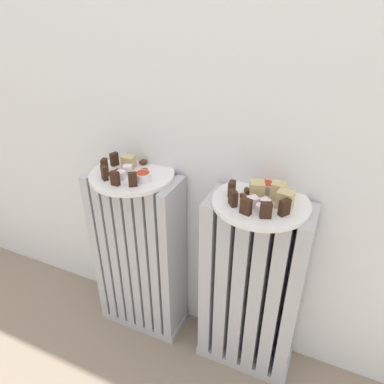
{
  "coord_description": "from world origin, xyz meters",
  "views": [
    {
      "loc": [
        0.36,
        -0.52,
        1.1
      ],
      "look_at": [
        0.0,
        0.28,
        0.6
      ],
      "focal_mm": 33.02,
      "sensor_mm": 36.0,
      "label": 1
    }
  ],
  "objects_px": {
    "radiator_right": "(251,290)",
    "plate_right": "(261,203)",
    "radiator_left": "(140,256)",
    "fork": "(258,204)",
    "jam_bowl_left": "(143,176)",
    "jam_bowl_right": "(266,187)",
    "plate_left": "(132,175)"
  },
  "relations": [
    {
      "from": "radiator_right",
      "to": "plate_right",
      "type": "xyz_separation_m",
      "value": [
        0.0,
        0.0,
        0.32
      ]
    },
    {
      "from": "radiator_left",
      "to": "fork",
      "type": "relative_size",
      "value": 6.35
    },
    {
      "from": "jam_bowl_left",
      "to": "jam_bowl_right",
      "type": "height_order",
      "value": "same"
    },
    {
      "from": "radiator_left",
      "to": "jam_bowl_left",
      "type": "relative_size",
      "value": 13.04
    },
    {
      "from": "radiator_right",
      "to": "jam_bowl_right",
      "type": "relative_size",
      "value": 13.15
    },
    {
      "from": "jam_bowl_right",
      "to": "plate_right",
      "type": "bearing_deg",
      "value": -89.74
    },
    {
      "from": "jam_bowl_right",
      "to": "fork",
      "type": "bearing_deg",
      "value": -91.52
    },
    {
      "from": "plate_right",
      "to": "jam_bowl_left",
      "type": "bearing_deg",
      "value": -175.29
    },
    {
      "from": "jam_bowl_left",
      "to": "radiator_left",
      "type": "bearing_deg",
      "value": 153.46
    },
    {
      "from": "radiator_left",
      "to": "radiator_right",
      "type": "bearing_deg",
      "value": 0.0
    },
    {
      "from": "plate_left",
      "to": "fork",
      "type": "relative_size",
      "value": 2.67
    },
    {
      "from": "jam_bowl_right",
      "to": "fork",
      "type": "relative_size",
      "value": 0.48
    },
    {
      "from": "jam_bowl_right",
      "to": "plate_left",
      "type": "bearing_deg",
      "value": -172.37
    },
    {
      "from": "jam_bowl_right",
      "to": "radiator_right",
      "type": "bearing_deg",
      "value": -89.74
    },
    {
      "from": "radiator_left",
      "to": "jam_bowl_right",
      "type": "bearing_deg",
      "value": 7.63
    },
    {
      "from": "plate_left",
      "to": "jam_bowl_right",
      "type": "xyz_separation_m",
      "value": [
        0.4,
        0.05,
        0.02
      ]
    },
    {
      "from": "plate_left",
      "to": "radiator_right",
      "type": "bearing_deg",
      "value": 0.0
    },
    {
      "from": "fork",
      "to": "plate_left",
      "type": "bearing_deg",
      "value": 176.55
    },
    {
      "from": "radiator_right",
      "to": "plate_right",
      "type": "height_order",
      "value": "plate_right"
    },
    {
      "from": "plate_right",
      "to": "jam_bowl_right",
      "type": "height_order",
      "value": "jam_bowl_right"
    },
    {
      "from": "radiator_left",
      "to": "plate_left",
      "type": "distance_m",
      "value": 0.32
    },
    {
      "from": "jam_bowl_right",
      "to": "fork",
      "type": "xyz_separation_m",
      "value": [
        -0.0,
        -0.08,
        -0.01
      ]
    },
    {
      "from": "radiator_left",
      "to": "jam_bowl_right",
      "type": "xyz_separation_m",
      "value": [
        0.4,
        0.05,
        0.34
      ]
    },
    {
      "from": "jam_bowl_left",
      "to": "jam_bowl_right",
      "type": "distance_m",
      "value": 0.35
    },
    {
      "from": "radiator_left",
      "to": "plate_left",
      "type": "bearing_deg",
      "value": 0.0
    },
    {
      "from": "radiator_right",
      "to": "plate_left",
      "type": "distance_m",
      "value": 0.51
    },
    {
      "from": "fork",
      "to": "radiator_right",
      "type": "bearing_deg",
      "value": 84.51
    },
    {
      "from": "jam_bowl_left",
      "to": "fork",
      "type": "xyz_separation_m",
      "value": [
        0.34,
        0.0,
        -0.01
      ]
    },
    {
      "from": "radiator_right",
      "to": "jam_bowl_left",
      "type": "height_order",
      "value": "jam_bowl_left"
    },
    {
      "from": "plate_right",
      "to": "fork",
      "type": "xyz_separation_m",
      "value": [
        -0.0,
        -0.02,
        0.01
      ]
    },
    {
      "from": "plate_right",
      "to": "jam_bowl_left",
      "type": "xyz_separation_m",
      "value": [
        -0.34,
        -0.03,
        0.02
      ]
    },
    {
      "from": "radiator_left",
      "to": "radiator_right",
      "type": "height_order",
      "value": "same"
    }
  ]
}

